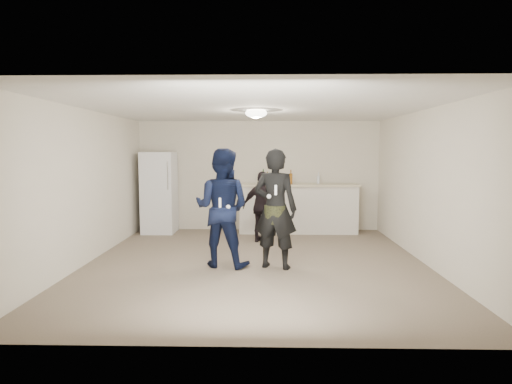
{
  "coord_description": "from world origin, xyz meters",
  "views": [
    {
      "loc": [
        0.16,
        -6.84,
        1.83
      ],
      "look_at": [
        0.0,
        0.2,
        1.15
      ],
      "focal_mm": 30.0,
      "sensor_mm": 36.0,
      "label": 1
    }
  ],
  "objects_px": {
    "spectator": "(263,207)",
    "man": "(222,208)",
    "shaker": "(280,181)",
    "fridge": "(159,193)",
    "counter": "(298,209)",
    "woman": "(275,209)"
  },
  "relations": [
    {
      "from": "spectator",
      "to": "man",
      "type": "bearing_deg",
      "value": 82.55
    },
    {
      "from": "shaker",
      "to": "man",
      "type": "xyz_separation_m",
      "value": [
        -1.0,
        -2.7,
        -0.24
      ]
    },
    {
      "from": "spectator",
      "to": "fridge",
      "type": "bearing_deg",
      "value": -10.42
    },
    {
      "from": "counter",
      "to": "fridge",
      "type": "height_order",
      "value": "fridge"
    },
    {
      "from": "fridge",
      "to": "spectator",
      "type": "bearing_deg",
      "value": -22.29
    },
    {
      "from": "shaker",
      "to": "spectator",
      "type": "distance_m",
      "value": 1.07
    },
    {
      "from": "counter",
      "to": "spectator",
      "type": "height_order",
      "value": "spectator"
    },
    {
      "from": "woman",
      "to": "spectator",
      "type": "xyz_separation_m",
      "value": [
        -0.2,
        1.91,
        -0.22
      ]
    },
    {
      "from": "fridge",
      "to": "man",
      "type": "relative_size",
      "value": 0.96
    },
    {
      "from": "fridge",
      "to": "man",
      "type": "bearing_deg",
      "value": -58.59
    },
    {
      "from": "fridge",
      "to": "shaker",
      "type": "height_order",
      "value": "fridge"
    },
    {
      "from": "counter",
      "to": "shaker",
      "type": "height_order",
      "value": "shaker"
    },
    {
      "from": "counter",
      "to": "shaker",
      "type": "bearing_deg",
      "value": -162.71
    },
    {
      "from": "counter",
      "to": "man",
      "type": "distance_m",
      "value": 3.19
    },
    {
      "from": "shaker",
      "to": "woman",
      "type": "distance_m",
      "value": 2.82
    },
    {
      "from": "spectator",
      "to": "shaker",
      "type": "bearing_deg",
      "value": -100.34
    },
    {
      "from": "counter",
      "to": "fridge",
      "type": "xyz_separation_m",
      "value": [
        -3.1,
        -0.07,
        0.38
      ]
    },
    {
      "from": "man",
      "to": "fridge",
      "type": "bearing_deg",
      "value": -44.79
    },
    {
      "from": "shaker",
      "to": "spectator",
      "type": "height_order",
      "value": "spectator"
    },
    {
      "from": "man",
      "to": "spectator",
      "type": "bearing_deg",
      "value": -95.52
    },
    {
      "from": "counter",
      "to": "woman",
      "type": "xyz_separation_m",
      "value": [
        -0.57,
        -2.93,
        0.41
      ]
    },
    {
      "from": "fridge",
      "to": "woman",
      "type": "bearing_deg",
      "value": -48.58
    }
  ]
}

